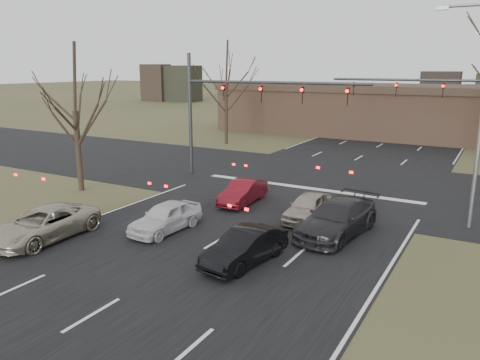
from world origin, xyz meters
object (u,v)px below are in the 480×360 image
(car_white_sedan, at_px, (166,217))
(building, at_px, (418,112))
(mast_arm_far, at_px, (447,98))
(car_red_ahead, at_px, (243,192))
(streetlight_right_near, at_px, (479,103))
(car_black_hatch, at_px, (245,247))
(car_charcoal_sedan, at_px, (337,218))
(car_silver_ahead, at_px, (308,207))
(mast_arm_near, at_px, (232,100))
(car_silver_suv, at_px, (44,224))

(car_white_sedan, bearing_deg, building, 85.13)
(mast_arm_far, height_order, car_red_ahead, mast_arm_far)
(streetlight_right_near, xyz_separation_m, car_black_hatch, (-6.75, -8.48, -4.94))
(mast_arm_far, distance_m, streetlight_right_near, 13.28)
(mast_arm_far, height_order, car_charcoal_sedan, mast_arm_far)
(building, distance_m, mast_arm_far, 15.75)
(streetlight_right_near, distance_m, car_silver_ahead, 8.65)
(car_charcoal_sedan, bearing_deg, car_red_ahead, 166.57)
(car_black_hatch, bearing_deg, car_charcoal_sedan, 74.76)
(mast_arm_near, xyz_separation_m, car_black_hatch, (7.30, -11.48, -4.43))
(streetlight_right_near, bearing_deg, car_white_sedan, -148.21)
(mast_arm_far, bearing_deg, car_silver_ahead, -104.40)
(car_charcoal_sedan, xyz_separation_m, car_red_ahead, (-5.91, 2.21, -0.13))
(building, bearing_deg, car_silver_ahead, -89.63)
(car_white_sedan, distance_m, car_black_hatch, 4.95)
(car_silver_ahead, bearing_deg, building, 89.67)
(car_red_ahead, bearing_deg, mast_arm_near, 122.94)
(mast_arm_near, height_order, mast_arm_far, same)
(car_white_sedan, relative_size, car_red_ahead, 1.02)
(streetlight_right_near, xyz_separation_m, car_charcoal_sedan, (-4.76, -3.85, -4.84))
(car_charcoal_sedan, distance_m, car_red_ahead, 6.31)
(streetlight_right_near, height_order, car_silver_ahead, streetlight_right_near)
(car_silver_suv, relative_size, car_silver_ahead, 1.30)
(streetlight_right_near, bearing_deg, car_silver_suv, -145.60)
(car_silver_suv, height_order, car_silver_ahead, car_silver_suv)
(car_white_sedan, bearing_deg, mast_arm_near, 106.80)
(mast_arm_near, xyz_separation_m, car_silver_suv, (-1.27, -13.49, -4.40))
(mast_arm_far, bearing_deg, car_charcoal_sedan, -97.19)
(car_red_ahead, xyz_separation_m, car_silver_ahead, (4.04, -0.89, 0.02))
(building, bearing_deg, streetlight_right_near, -76.31)
(building, xyz_separation_m, mast_arm_near, (-7.23, -25.00, 2.41))
(building, height_order, mast_arm_near, mast_arm_near)
(car_red_ahead, bearing_deg, car_white_sedan, -101.87)
(car_white_sedan, relative_size, car_black_hatch, 0.98)
(mast_arm_far, xyz_separation_m, car_silver_ahead, (-3.99, -15.53, -4.38))
(car_silver_suv, relative_size, car_black_hatch, 1.24)
(streetlight_right_near, height_order, car_silver_suv, streetlight_right_near)
(mast_arm_near, height_order, car_silver_ahead, mast_arm_near)
(car_black_hatch, xyz_separation_m, car_red_ahead, (-3.92, 6.84, -0.03))
(building, distance_m, car_red_ahead, 29.95)
(car_black_hatch, height_order, car_red_ahead, car_black_hatch)
(car_white_sedan, bearing_deg, car_red_ahead, 84.04)
(car_black_hatch, bearing_deg, car_silver_ahead, 96.79)
(mast_arm_near, bearing_deg, car_red_ahead, -53.89)
(car_charcoal_sedan, relative_size, car_silver_ahead, 1.38)
(car_black_hatch, height_order, car_charcoal_sedan, car_charcoal_sedan)
(streetlight_right_near, xyz_separation_m, car_silver_suv, (-15.32, -10.49, -4.91))
(building, relative_size, car_black_hatch, 10.85)
(building, relative_size, car_white_sedan, 11.10)
(car_black_hatch, relative_size, car_silver_ahead, 1.05)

